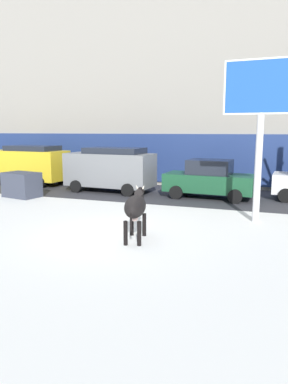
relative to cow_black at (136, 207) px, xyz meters
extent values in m
plane|color=white|center=(-0.86, -0.02, -0.99)|extent=(120.00, 120.00, 0.00)
cube|color=#333338|center=(-0.86, 7.83, -0.99)|extent=(60.00, 5.60, 0.01)
cube|color=gray|center=(-0.86, 13.68, 5.51)|extent=(44.00, 6.00, 13.00)
cube|color=navy|center=(-0.86, 10.63, 0.61)|extent=(43.12, 0.10, 2.80)
ellipsoid|color=black|center=(0.01, -0.07, 0.03)|extent=(0.86, 1.49, 0.64)
cylinder|color=black|center=(-0.27, 0.37, -0.64)|extent=(0.12, 0.12, 0.70)
cylinder|color=black|center=(0.11, 0.45, -0.64)|extent=(0.12, 0.12, 0.70)
cylinder|color=black|center=(-0.08, -0.59, -0.64)|extent=(0.12, 0.12, 0.70)
cylinder|color=black|center=(0.30, -0.51, -0.64)|extent=(0.12, 0.12, 0.70)
cylinder|color=black|center=(-0.13, 0.67, 0.21)|extent=(0.35, 0.52, 0.44)
ellipsoid|color=black|center=(-0.17, 0.88, 0.31)|extent=(0.32, 0.48, 0.28)
cone|color=beige|center=(-0.27, 0.82, 0.47)|extent=(0.12, 0.08, 0.15)
cone|color=beige|center=(-0.06, 0.86, 0.47)|extent=(0.12, 0.08, 0.15)
cylinder|color=black|center=(0.14, -0.72, -0.22)|extent=(0.06, 0.06, 0.60)
ellipsoid|color=beige|center=(0.05, -0.24, -0.27)|extent=(0.29, 0.32, 0.20)
cylinder|color=silver|center=(3.26, 3.41, 0.91)|extent=(0.24, 0.24, 3.80)
cube|color=silver|center=(3.26, 3.41, 3.66)|extent=(2.53, 0.28, 1.82)
cube|color=#1E51B2|center=(3.26, 3.38, 3.66)|extent=(2.40, 0.24, 1.70)
cube|color=gold|center=(-9.94, 8.28, 0.18)|extent=(4.71, 2.18, 1.70)
cube|color=#1E232D|center=(-9.64, 8.26, 1.18)|extent=(3.10, 1.85, 0.30)
cylinder|color=black|center=(-8.39, 9.14, -0.67)|extent=(0.65, 0.26, 0.64)
cylinder|color=black|center=(-8.51, 7.24, -0.67)|extent=(0.65, 0.26, 0.64)
cylinder|color=black|center=(-11.38, 9.32, -0.67)|extent=(0.65, 0.26, 0.64)
cube|color=slate|center=(-4.32, 7.53, 0.18)|extent=(4.71, 2.18, 1.70)
cube|color=#1E232D|center=(-4.02, 7.51, 1.18)|extent=(3.10, 1.85, 0.30)
cylinder|color=black|center=(-2.77, 8.39, -0.67)|extent=(0.65, 0.26, 0.64)
cylinder|color=black|center=(-2.89, 6.49, -0.67)|extent=(0.65, 0.26, 0.64)
cylinder|color=black|center=(-5.76, 8.57, -0.67)|extent=(0.65, 0.26, 0.64)
cylinder|color=black|center=(-5.87, 6.67, -0.67)|extent=(0.65, 0.26, 0.64)
cube|color=#194C2D|center=(0.94, 7.42, -0.25)|extent=(4.30, 2.01, 0.84)
cube|color=#1E232D|center=(0.94, 7.42, 0.51)|extent=(2.09, 1.67, 0.68)
cylinder|color=black|center=(2.35, 8.21, -0.67)|extent=(0.65, 0.26, 0.64)
cylinder|color=black|center=(2.24, 6.45, -0.67)|extent=(0.65, 0.26, 0.64)
cylinder|color=black|center=(-0.37, 8.38, -0.67)|extent=(0.65, 0.26, 0.64)
cylinder|color=black|center=(-0.48, 6.62, -0.67)|extent=(0.65, 0.26, 0.64)
cylinder|color=black|center=(4.46, 9.16, -0.67)|extent=(0.65, 0.26, 0.64)
cylinder|color=black|center=(4.36, 7.46, -0.67)|extent=(0.65, 0.26, 0.64)
cylinder|color=#282833|center=(-6.98, 11.09, -0.55)|extent=(0.24, 0.24, 0.88)
cube|color=#386B42|center=(-6.98, 11.09, 0.21)|extent=(0.36, 0.22, 0.64)
sphere|color=tan|center=(-6.98, 11.09, 0.64)|extent=(0.20, 0.20, 0.20)
cylinder|color=#282833|center=(2.86, 11.09, -0.55)|extent=(0.24, 0.24, 0.88)
cube|color=maroon|center=(2.86, 11.09, 0.21)|extent=(0.36, 0.22, 0.64)
sphere|color=#9E7051|center=(2.86, 11.09, 0.64)|extent=(0.20, 0.20, 0.20)
cylinder|color=#282833|center=(3.47, 11.09, -0.55)|extent=(0.24, 0.24, 0.88)
cube|color=#2D4C93|center=(3.47, 11.09, 0.21)|extent=(0.36, 0.22, 0.64)
sphere|color=#9E7051|center=(3.47, 11.09, 0.64)|extent=(0.20, 0.20, 0.20)
cube|color=#383D4C|center=(-7.69, 4.66, -0.39)|extent=(1.88, 1.41, 1.20)
camera|label=1|loc=(3.71, -9.71, 2.23)|focal=33.84mm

